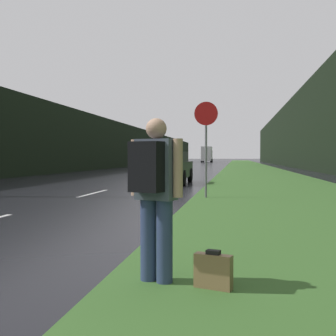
{
  "coord_description": "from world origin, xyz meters",
  "views": [
    {
      "loc": [
        4.93,
        -0.12,
        1.27
      ],
      "look_at": [
        2.32,
        16.02,
        0.84
      ],
      "focal_mm": 45.0,
      "sensor_mm": 36.0,
      "label": 1
    }
  ],
  "objects": [
    {
      "name": "delivery_truck",
      "position": [
        -1.8,
        98.52,
        1.92
      ],
      "size": [
        2.41,
        7.6,
        3.66
      ],
      "color": "gray",
      "rests_on": "ground_plane"
    },
    {
      "name": "treeline_far_side",
      "position": [
        -9.59,
        50.0,
        2.69
      ],
      "size": [
        2.0,
        140.0,
        5.39
      ],
      "primitive_type": "cube",
      "color": "black",
      "rests_on": "ground_plane"
    },
    {
      "name": "stop_sign",
      "position": [
        4.01,
        12.9,
        1.85
      ],
      "size": [
        0.73,
        0.07,
        2.97
      ],
      "color": "slate",
      "rests_on": "ground_plane"
    },
    {
      "name": "hitchhiker_with_backpack",
      "position": [
        4.13,
        3.98,
        0.95
      ],
      "size": [
        0.55,
        0.49,
        1.66
      ],
      "rotation": [
        0.0,
        0.0,
        -0.31
      ],
      "color": "navy",
      "rests_on": "ground_plane"
    },
    {
      "name": "car_passing_near",
      "position": [
        1.8,
        19.79,
        0.78
      ],
      "size": [
        1.85,
        4.58,
        1.54
      ],
      "rotation": [
        0.0,
        0.0,
        3.14
      ],
      "color": "black",
      "rests_on": "ground_plane"
    },
    {
      "name": "lane_stripe_c",
      "position": [
        0.0,
        13.95,
        0.0
      ],
      "size": [
        0.12,
        3.0,
        0.01
      ],
      "primitive_type": "cube",
      "color": "silver",
      "rests_on": "ground_plane"
    },
    {
      "name": "treeline_near_side",
      "position": [
        12.59,
        50.0,
        4.27
      ],
      "size": [
        2.0,
        140.0,
        8.55
      ],
      "primitive_type": "cube",
      "color": "black",
      "rests_on": "ground_plane"
    },
    {
      "name": "lane_stripe_d",
      "position": [
        0.0,
        20.95,
        0.0
      ],
      "size": [
        0.12,
        3.0,
        0.01
      ],
      "primitive_type": "cube",
      "color": "silver",
      "rests_on": "ground_plane"
    },
    {
      "name": "suitcase",
      "position": [
        4.72,
        3.87,
        0.18
      ],
      "size": [
        0.38,
        0.21,
        0.39
      ],
      "rotation": [
        0.0,
        0.0,
        -0.31
      ],
      "color": "olive",
      "rests_on": "ground_plane"
    },
    {
      "name": "grass_verge",
      "position": [
        6.59,
        40.0,
        0.01
      ],
      "size": [
        6.0,
        240.0,
        0.02
      ],
      "primitive_type": "cube",
      "color": "#386028",
      "rests_on": "ground_plane"
    }
  ]
}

